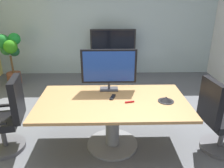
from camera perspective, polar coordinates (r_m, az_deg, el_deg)
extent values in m
plane|color=#515459|center=(3.58, -1.66, -14.07)|extent=(7.58, 7.58, 0.00)
cube|color=#9EB2B7|center=(6.22, -1.73, 16.06)|extent=(6.11, 0.10, 2.96)
cube|color=olive|center=(3.09, 0.11, -4.66)|extent=(2.10, 1.15, 0.04)
cylinder|color=slate|center=(3.27, 0.11, -10.50)|extent=(0.20, 0.20, 0.70)
cylinder|color=slate|center=(3.46, 0.10, -15.23)|extent=(0.76, 0.76, 0.03)
cylinder|color=#4C4C51|center=(3.73, -25.83, -14.43)|extent=(0.56, 0.56, 0.06)
cylinder|color=#4C4C51|center=(3.62, -26.38, -11.71)|extent=(0.07, 0.07, 0.36)
cube|color=black|center=(3.51, -26.98, -8.69)|extent=(0.55, 0.55, 0.10)
cube|color=black|center=(3.29, -23.45, -3.55)|extent=(0.17, 0.46, 0.60)
cube|color=black|center=(3.67, -26.01, -5.04)|extent=(0.28, 0.10, 0.03)
cylinder|color=#4C4C51|center=(3.73, 26.08, -14.42)|extent=(0.56, 0.56, 0.06)
cylinder|color=#4C4C51|center=(3.62, 26.64, -11.70)|extent=(0.07, 0.07, 0.36)
cube|color=black|center=(3.22, 24.30, -4.24)|extent=(0.14, 0.46, 0.60)
cube|color=black|center=(3.64, 25.05, -5.12)|extent=(0.28, 0.08, 0.03)
cube|color=#333338|center=(3.43, -0.79, -1.32)|extent=(0.28, 0.18, 0.02)
cylinder|color=#333338|center=(3.41, -0.79, -0.42)|extent=(0.04, 0.04, 0.10)
cube|color=black|center=(3.32, -0.82, 4.62)|extent=(0.84, 0.04, 0.52)
cube|color=navy|center=(3.30, -0.82, 4.52)|extent=(0.77, 0.01, 0.47)
cube|color=#B7BABC|center=(6.12, 0.24, 4.46)|extent=(0.90, 0.36, 0.55)
cube|color=black|center=(5.94, 0.26, 10.44)|extent=(1.20, 0.06, 0.76)
cube|color=black|center=(5.91, 0.27, 10.37)|extent=(1.12, 0.01, 0.69)
cylinder|color=brown|center=(6.16, -24.00, 1.39)|extent=(0.34, 0.34, 0.30)
cylinder|color=brown|center=(6.05, -24.54, 4.67)|extent=(0.05, 0.05, 0.44)
sphere|color=#1A812B|center=(5.84, -24.05, 10.61)|extent=(0.29, 0.29, 0.29)
sphere|color=#1C5930|center=(6.11, -24.03, 7.79)|extent=(0.26, 0.26, 0.26)
sphere|color=#2C7336|center=(6.09, -25.76, 8.03)|extent=(0.27, 0.27, 0.27)
sphere|color=#1D7528|center=(5.86, -26.58, 9.86)|extent=(0.33, 0.33, 0.33)
sphere|color=#2F8415|center=(5.72, -24.86, 8.77)|extent=(0.32, 0.32, 0.32)
cone|color=black|center=(3.13, 13.87, -3.83)|extent=(0.19, 0.19, 0.07)
cylinder|color=black|center=(3.14, 13.81, -4.34)|extent=(0.22, 0.22, 0.01)
cube|color=black|center=(3.16, 0.16, -3.42)|extent=(0.10, 0.18, 0.02)
cube|color=red|center=(3.03, 4.61, -4.64)|extent=(0.13, 0.05, 0.02)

